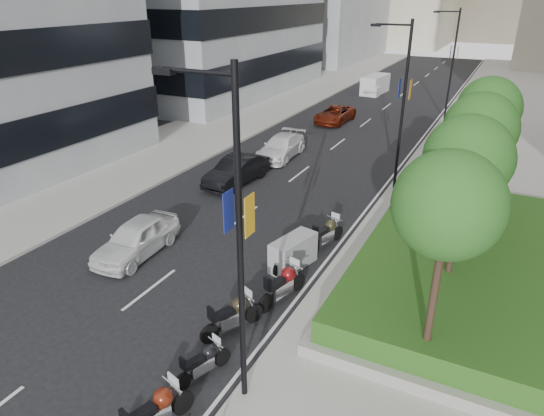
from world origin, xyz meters
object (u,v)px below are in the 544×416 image
Objects in this scene: car_b at (237,171)px; delivery_van at (375,85)px; lamp_post_2 at (451,59)px; motorcycle_1 at (156,412)px; motorcycle_5 at (293,253)px; lamp_post_1 at (401,99)px; motorcycle_6 at (327,233)px; motorcycle_2 at (204,362)px; lamp_post_0 at (234,233)px; car_d at (335,114)px; motorcycle_4 at (283,284)px; motorcycle_3 at (233,315)px; car_c at (281,147)px; car_a at (136,238)px.

car_b is 1.01× the size of delivery_van.
lamp_post_2 is 37.26m from motorcycle_1.
motorcycle_5 is (-1.49, -28.13, -4.41)m from lamp_post_2.
lamp_post_1 reaches higher than motorcycle_1.
lamp_post_1 is 19.52m from motorcycle_1.
motorcycle_6 is (0.35, 11.11, -0.01)m from motorcycle_1.
lamp_post_2 is 35.16m from motorcycle_2.
motorcycle_6 is 35.36m from delivery_van.
lamp_post_0 is at bearing -90.00° from lamp_post_2.
delivery_van is (-8.50, 8.68, -4.17)m from lamp_post_2.
lamp_post_2 is 1.83× the size of car_d.
motorcycle_2 is 4.50m from motorcycle_4.
car_c is (-6.47, 17.09, 0.08)m from motorcycle_3.
motorcycle_3 is at bearing -167.56° from motorcycle_5.
delivery_van is at bearing 24.14° from motorcycle_5.
motorcycle_6 is at bearing 15.66° from motorcycle_4.
delivery_van is (-7.23, 45.65, 0.26)m from motorcycle_1.
car_a reaches higher than car_d.
motorcycle_4 is 2.32m from motorcycle_5.
car_d is at bearing 105.09° from lamp_post_0.
car_a is 25.02m from car_d.
car_a is at bearing -84.33° from delivery_van.
lamp_post_2 is at bearing 13.33° from motorcycle_4.
motorcycle_6 is at bearing 15.16° from motorcycle_1.
lamp_post_2 is 1.92× the size of delivery_van.
lamp_post_2 is 4.66× the size of motorcycle_2.
motorcycle_2 is 0.80× the size of motorcycle_4.
motorcycle_4 is at bearing -74.27° from delivery_van.
motorcycle_1 is 32.59m from car_d.
car_a is at bearing -104.56° from lamp_post_2.
lamp_post_0 is at bearing -158.04° from motorcycle_6.
car_a is at bearing -82.47° from car_b.
motorcycle_5 is 37.48m from delivery_van.
car_d reaches higher than motorcycle_2.
delivery_van reaches higher than motorcycle_3.
lamp_post_2 is at bearing -40.94° from delivery_van.
delivery_van is at bearing 87.88° from car_a.
lamp_post_0 is 3.71× the size of motorcycle_4.
motorcycle_2 is (-1.27, -16.85, -4.53)m from lamp_post_1.
car_a reaches higher than motorcycle_4.
car_d is (-6.79, 29.75, 0.15)m from motorcycle_2.
car_a is (-6.55, 4.73, 0.23)m from motorcycle_2.
delivery_van is (-0.46, 24.29, 0.17)m from car_c.
car_a is at bearing -122.84° from lamp_post_1.
car_a reaches higher than motorcycle_5.
delivery_van is at bearing 107.67° from lamp_post_1.
motorcycle_6 is at bearing -96.65° from lamp_post_1.
motorcycle_1 is at bearing -151.11° from motorcycle_3.
delivery_van is (-0.68, 38.80, 0.13)m from car_a.
motorcycle_2 is at bearing -58.28° from car_b.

